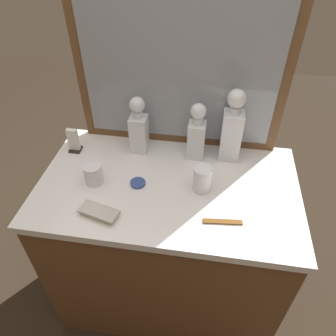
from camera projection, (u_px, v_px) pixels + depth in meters
ground_plane at (168, 287)px, 1.81m from camera, size 6.00×6.00×0.00m
dresser at (168, 244)px, 1.54m from camera, size 1.03×0.61×0.82m
dresser_mirror at (180, 65)px, 1.24m from camera, size 0.86×0.03×0.73m
crystal_decanter_rear at (139, 130)px, 1.36m from camera, size 0.07×0.07×0.26m
crystal_decanter_front at (232, 132)px, 1.31m from camera, size 0.08×0.08×0.32m
crystal_decanter_far_right at (197, 136)px, 1.33m from camera, size 0.07×0.07×0.26m
crystal_tumbler_center at (94, 175)px, 1.25m from camera, size 0.07×0.07×0.08m
crystal_tumbler_right at (202, 180)px, 1.21m from camera, size 0.07×0.07×0.11m
silver_brush_left at (99, 212)px, 1.13m from camera, size 0.15×0.09×0.02m
porcelain_dish at (138, 183)px, 1.26m from camera, size 0.06×0.06×0.01m
tortoiseshell_comb at (223, 222)px, 1.11m from camera, size 0.14×0.03×0.01m
napkin_holder at (74, 142)px, 1.40m from camera, size 0.05×0.05×0.11m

